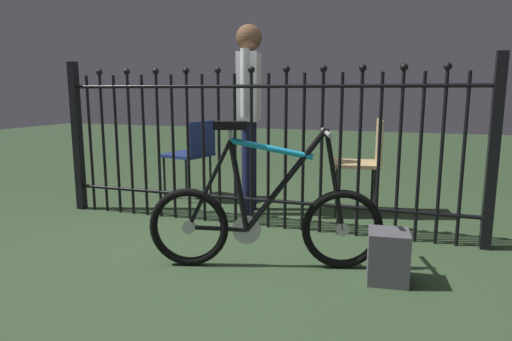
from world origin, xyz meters
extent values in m
plane|color=#32492C|center=(0.00, 0.00, 0.00)|extent=(20.00, 20.00, 0.00)
cylinder|color=black|center=(-1.72, 0.66, 0.62)|extent=(0.03, 0.03, 1.23)
sphere|color=black|center=(-1.72, 0.66, 1.26)|extent=(0.06, 0.06, 0.06)
cylinder|color=black|center=(-1.58, 0.66, 0.62)|extent=(0.03, 0.03, 1.23)
cylinder|color=black|center=(-1.44, 0.66, 0.62)|extent=(0.03, 0.03, 1.23)
sphere|color=black|center=(-1.44, 0.66, 1.26)|extent=(0.06, 0.06, 0.06)
cylinder|color=black|center=(-1.29, 0.66, 0.62)|extent=(0.03, 0.03, 1.23)
cylinder|color=black|center=(-1.15, 0.66, 0.62)|extent=(0.03, 0.03, 1.23)
sphere|color=black|center=(-1.15, 0.66, 1.26)|extent=(0.06, 0.06, 0.06)
cylinder|color=black|center=(-1.01, 0.66, 0.62)|extent=(0.03, 0.03, 1.23)
cylinder|color=black|center=(-0.87, 0.66, 0.62)|extent=(0.03, 0.03, 1.23)
sphere|color=black|center=(-0.87, 0.66, 1.26)|extent=(0.06, 0.06, 0.06)
cylinder|color=black|center=(-0.73, 0.66, 0.62)|extent=(0.03, 0.03, 1.23)
cylinder|color=black|center=(-0.59, 0.66, 0.62)|extent=(0.03, 0.03, 1.23)
sphere|color=black|center=(-0.59, 0.66, 1.26)|extent=(0.06, 0.06, 0.06)
cylinder|color=black|center=(-0.45, 0.66, 0.62)|extent=(0.03, 0.03, 1.23)
cylinder|color=black|center=(-0.30, 0.66, 0.62)|extent=(0.03, 0.03, 1.23)
sphere|color=black|center=(-0.30, 0.66, 1.26)|extent=(0.06, 0.06, 0.06)
cylinder|color=black|center=(-0.16, 0.66, 0.62)|extent=(0.03, 0.03, 1.23)
cylinder|color=black|center=(-0.02, 0.66, 0.62)|extent=(0.03, 0.03, 1.23)
sphere|color=black|center=(-0.02, 0.66, 1.26)|extent=(0.06, 0.06, 0.06)
cylinder|color=black|center=(0.12, 0.66, 0.62)|extent=(0.03, 0.03, 1.23)
cylinder|color=black|center=(0.26, 0.66, 0.62)|extent=(0.03, 0.03, 1.23)
sphere|color=black|center=(0.26, 0.66, 1.26)|extent=(0.06, 0.06, 0.06)
cylinder|color=black|center=(0.40, 0.66, 0.62)|extent=(0.03, 0.03, 1.23)
cylinder|color=black|center=(0.54, 0.66, 0.62)|extent=(0.03, 0.03, 1.23)
sphere|color=black|center=(0.54, 0.66, 1.26)|extent=(0.06, 0.06, 0.06)
cylinder|color=black|center=(0.69, 0.66, 0.62)|extent=(0.03, 0.03, 1.23)
cylinder|color=black|center=(0.83, 0.66, 0.62)|extent=(0.03, 0.03, 1.23)
sphere|color=black|center=(0.83, 0.66, 1.26)|extent=(0.06, 0.06, 0.06)
cylinder|color=black|center=(0.97, 0.66, 0.62)|extent=(0.03, 0.03, 1.23)
cylinder|color=black|center=(1.11, 0.66, 0.62)|extent=(0.03, 0.03, 1.23)
sphere|color=black|center=(1.11, 0.66, 1.26)|extent=(0.06, 0.06, 0.06)
cylinder|color=black|center=(1.25, 0.66, 0.62)|extent=(0.03, 0.03, 1.23)
cylinder|color=black|center=(1.39, 0.66, 0.62)|extent=(0.03, 0.03, 1.23)
sphere|color=black|center=(1.39, 0.66, 1.26)|extent=(0.06, 0.06, 0.06)
cylinder|color=black|center=(1.53, 0.66, 0.62)|extent=(0.03, 0.03, 1.23)
cylinder|color=black|center=(0.00, 0.66, 0.22)|extent=(3.44, 0.03, 0.03)
cylinder|color=black|center=(0.00, 0.66, 1.13)|extent=(3.44, 0.03, 0.03)
cube|color=black|center=(-1.72, 0.66, 0.68)|extent=(0.07, 0.07, 1.35)
cube|color=black|center=(1.72, 0.66, 0.68)|extent=(0.07, 0.07, 1.35)
torus|color=black|center=(-0.11, -0.27, 0.25)|extent=(0.50, 0.19, 0.50)
cylinder|color=silver|center=(-0.11, -0.27, 0.25)|extent=(0.09, 0.05, 0.08)
torus|color=black|center=(0.81, -0.01, 0.25)|extent=(0.50, 0.19, 0.50)
cylinder|color=silver|center=(0.81, -0.01, 0.25)|extent=(0.09, 0.05, 0.08)
cylinder|color=black|center=(0.47, -0.11, 0.55)|extent=(0.50, 0.17, 0.65)
cylinder|color=#19A5D8|center=(0.38, -0.13, 0.75)|extent=(0.50, 0.17, 0.14)
cylinder|color=black|center=(0.19, -0.18, 0.52)|extent=(0.14, 0.07, 0.57)
cylinder|color=black|center=(0.06, -0.22, 0.24)|extent=(0.36, 0.13, 0.04)
cylinder|color=black|center=(0.01, -0.23, 0.53)|extent=(0.29, 0.10, 0.56)
cylinder|color=black|center=(0.75, -0.02, 0.56)|extent=(0.15, 0.07, 0.63)
cylinder|color=silver|center=(0.70, -0.04, 0.86)|extent=(0.03, 0.03, 0.02)
cylinder|color=silver|center=(0.70, -0.04, 0.85)|extent=(0.14, 0.39, 0.03)
cylinder|color=silver|center=(0.14, -0.20, 0.84)|extent=(0.03, 0.03, 0.07)
cube|color=black|center=(0.14, -0.20, 0.89)|extent=(0.22, 0.14, 0.05)
cylinder|color=silver|center=(0.24, -0.17, 0.24)|extent=(0.18, 0.06, 0.18)
cylinder|color=black|center=(0.60, 1.14, 0.22)|extent=(0.02, 0.02, 0.44)
cylinder|color=black|center=(0.56, 1.46, 0.22)|extent=(0.02, 0.02, 0.44)
cylinder|color=black|center=(0.92, 1.18, 0.22)|extent=(0.02, 0.02, 0.44)
cylinder|color=black|center=(0.88, 1.50, 0.22)|extent=(0.02, 0.02, 0.44)
cube|color=tan|center=(0.74, 1.32, 0.45)|extent=(0.45, 0.45, 0.03)
cube|color=tan|center=(0.93, 1.35, 0.66)|extent=(0.08, 0.38, 0.37)
cylinder|color=black|center=(-1.18, 1.26, 0.22)|extent=(0.02, 0.02, 0.43)
cylinder|color=black|center=(-1.10, 1.59, 0.22)|extent=(0.02, 0.02, 0.43)
cylinder|color=black|center=(-0.85, 1.18, 0.22)|extent=(0.02, 0.02, 0.43)
cylinder|color=black|center=(-0.77, 1.51, 0.22)|extent=(0.02, 0.02, 0.43)
cube|color=navy|center=(-0.97, 1.39, 0.45)|extent=(0.51, 0.51, 0.03)
cube|color=navy|center=(-0.78, 1.34, 0.64)|extent=(0.12, 0.39, 0.33)
cylinder|color=#191E3F|center=(-0.17, 0.98, 0.42)|extent=(0.11, 0.11, 0.83)
cylinder|color=#191E3F|center=(-0.19, 1.14, 0.42)|extent=(0.11, 0.11, 0.83)
cube|color=silver|center=(-0.18, 1.06, 1.13)|extent=(0.23, 0.33, 0.59)
cylinder|color=silver|center=(-0.15, 0.86, 1.16)|extent=(0.08, 0.08, 0.56)
cylinder|color=silver|center=(-0.22, 1.26, 1.16)|extent=(0.08, 0.08, 0.56)
sphere|color=brown|center=(-0.18, 1.06, 1.55)|extent=(0.23, 0.23, 0.23)
cube|color=#4C4C51|center=(1.09, -0.12, 0.15)|extent=(0.25, 0.25, 0.30)
camera|label=1|loc=(1.14, -2.69, 1.09)|focal=31.29mm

